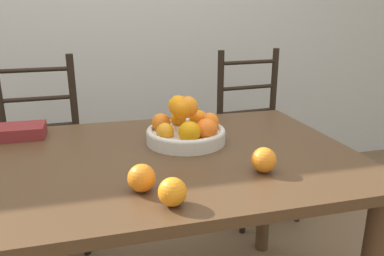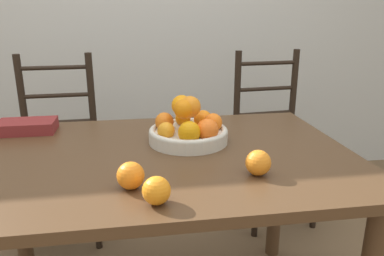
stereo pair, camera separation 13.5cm
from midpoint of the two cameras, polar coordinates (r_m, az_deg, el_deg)
wall_back at (r=2.78m, az=-12.74°, el=17.95°), size 8.00×0.06×2.60m
dining_table at (r=1.39m, az=-7.81°, el=-8.25°), size 1.41×0.93×0.76m
fruit_bowl at (r=1.44m, az=-3.53°, el=-0.12°), size 0.31×0.31×0.18m
orange_loose_0 at (r=1.08m, az=-11.29°, el=-7.56°), size 0.08×0.08×0.08m
orange_loose_1 at (r=1.19m, az=7.72°, el=-4.90°), size 0.08×0.08×0.08m
orange_loose_2 at (r=0.99m, az=-6.95°, el=-9.73°), size 0.08×0.08×0.08m
chair_left at (r=2.21m, az=-23.49°, el=-4.50°), size 0.44×0.42×1.03m
chair_right at (r=2.36m, az=8.11°, el=-1.87°), size 0.45×0.43×1.03m
book_stack at (r=1.69m, az=-27.56°, el=-0.56°), size 0.23×0.14×0.05m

